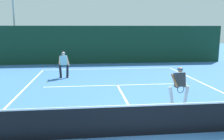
% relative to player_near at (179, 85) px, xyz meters
% --- Properties ---
extents(ground_plane, '(80.00, 80.00, 0.00)m').
position_rel_player_near_xyz_m(ground_plane, '(-2.05, -2.59, -0.89)').
color(ground_plane, '#3A6CAF').
extents(court_line_baseline_far, '(10.00, 0.10, 0.01)m').
position_rel_player_near_xyz_m(court_line_baseline_far, '(-2.05, 9.27, -0.89)').
color(court_line_baseline_far, white).
rests_on(court_line_baseline_far, ground_plane).
extents(court_line_service, '(8.16, 0.10, 0.01)m').
position_rel_player_near_xyz_m(court_line_service, '(-2.05, 3.79, -0.89)').
color(court_line_service, white).
rests_on(court_line_service, ground_plane).
extents(court_line_centre, '(0.10, 6.40, 0.01)m').
position_rel_player_near_xyz_m(court_line_centre, '(-2.05, 0.61, -0.89)').
color(court_line_centre, white).
rests_on(court_line_centre, ground_plane).
extents(tennis_net, '(10.96, 0.09, 1.12)m').
position_rel_player_near_xyz_m(tennis_net, '(-2.05, -2.59, -0.39)').
color(tennis_net, '#1E4723').
rests_on(tennis_net, ground_plane).
extents(player_near, '(0.96, 0.88, 1.62)m').
position_rel_player_near_xyz_m(player_near, '(0.00, 0.00, 0.00)').
color(player_near, silver).
rests_on(player_near, ground_plane).
extents(player_far, '(0.82, 0.87, 1.69)m').
position_rel_player_near_xyz_m(player_far, '(-5.21, 6.15, 0.04)').
color(player_far, black).
rests_on(player_far, ground_plane).
extents(tennis_ball, '(0.07, 0.07, 0.07)m').
position_rel_player_near_xyz_m(tennis_ball, '(-6.08, 4.84, -0.86)').
color(tennis_ball, '#D1E033').
rests_on(tennis_ball, ground_plane).
extents(back_fence_windscreen, '(21.73, 0.12, 3.37)m').
position_rel_player_near_xyz_m(back_fence_windscreen, '(-2.05, 12.22, 0.80)').
color(back_fence_windscreen, '#113323').
rests_on(back_fence_windscreen, ground_plane).
extents(light_pole, '(0.55, 0.44, 6.55)m').
position_rel_player_near_xyz_m(light_pole, '(-10.10, 13.45, 3.20)').
color(light_pole, '#9EA39E').
rests_on(light_pole, ground_plane).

